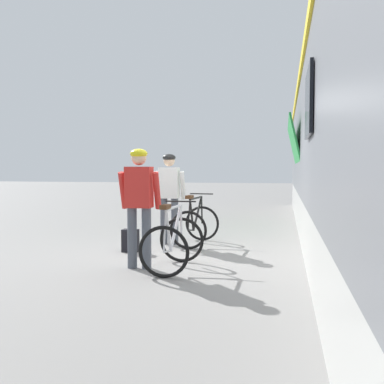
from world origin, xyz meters
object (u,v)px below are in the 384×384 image
object	(u,v)px
bicycle_near_silver	(173,242)
backpack_on_platform	(130,241)
cyclist_near_in_red	(139,197)
bicycle_far_black	(195,224)
cyclist_far_in_white	(169,190)

from	to	relation	value
bicycle_near_silver	backpack_on_platform	world-z (taller)	bicycle_near_silver
cyclist_near_in_red	bicycle_far_black	xyz separation A→B (m)	(0.40, 2.13, -0.65)
cyclist_near_in_red	backpack_on_platform	distance (m)	1.58
bicycle_near_silver	cyclist_far_in_white	bearing A→B (deg)	106.61
cyclist_far_in_white	bicycle_near_silver	world-z (taller)	cyclist_far_in_white
cyclist_near_in_red	cyclist_far_in_white	xyz separation A→B (m)	(-0.12, 2.12, 0.00)
cyclist_near_in_red	bicycle_near_silver	distance (m)	0.83
bicycle_near_silver	cyclist_near_in_red	bearing A→B (deg)	-178.02
cyclist_far_in_white	bicycle_far_black	xyz separation A→B (m)	(0.52, 0.01, -0.65)
cyclist_near_in_red	bicycle_far_black	world-z (taller)	cyclist_near_in_red
cyclist_far_in_white	bicycle_near_silver	distance (m)	2.29
bicycle_near_silver	backpack_on_platform	bearing A→B (deg)	132.96
backpack_on_platform	cyclist_far_in_white	bearing A→B (deg)	62.10
bicycle_near_silver	bicycle_far_black	bearing A→B (deg)	92.87
backpack_on_platform	bicycle_far_black	bearing A→B (deg)	42.24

